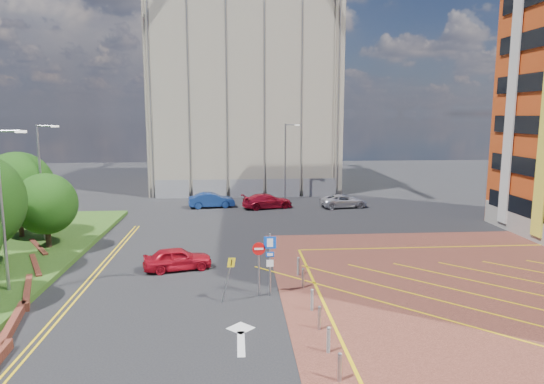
{
  "coord_description": "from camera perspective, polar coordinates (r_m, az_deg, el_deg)",
  "views": [
    {
      "loc": [
        -1.11,
        -21.98,
        8.98
      ],
      "look_at": [
        0.83,
        4.09,
        4.76
      ],
      "focal_mm": 32.0,
      "sensor_mm": 36.0,
      "label": 1
    }
  ],
  "objects": [
    {
      "name": "warning_sign",
      "position": [
        23.53,
        -5.13,
        -9.58
      ],
      "size": [
        0.71,
        0.41,
        2.25
      ],
      "color": "#9EA0A8",
      "rests_on": "ground"
    },
    {
      "name": "tree_c",
      "position": [
        34.78,
        -25.06,
        -1.27
      ],
      "size": [
        4.0,
        4.0,
        4.9
      ],
      "color": "#3D2B1C",
      "rests_on": "grass_bed"
    },
    {
      "name": "construction_fence",
      "position": [
        52.64,
        -1.91,
        0.45
      ],
      "size": [
        21.6,
        0.06,
        2.0
      ],
      "primitive_type": "cube",
      "color": "gray",
      "rests_on": "ground"
    },
    {
      "name": "car_red_left",
      "position": [
        28.94,
        -11.05,
        -7.69
      ],
      "size": [
        4.18,
        2.48,
        1.33
      ],
      "primitive_type": "imported",
      "rotation": [
        0.0,
        0.0,
        1.82
      ],
      "color": "#B50F1F",
      "rests_on": "ground"
    },
    {
      "name": "tree_d",
      "position": [
        38.56,
        -27.74,
        0.5
      ],
      "size": [
        5.0,
        5.0,
        6.08
      ],
      "color": "#3D2B1C",
      "rests_on": "grass_bed"
    },
    {
      "name": "lamp_back",
      "position": [
        50.47,
        1.66,
        3.92
      ],
      "size": [
        1.53,
        0.16,
        8.0
      ],
      "color": "#9EA0A8",
      "rests_on": "ground"
    },
    {
      "name": "construction_building",
      "position": [
        62.03,
        -3.29,
        11.03
      ],
      "size": [
        21.2,
        19.2,
        22.0
      ],
      "primitive_type": "cube",
      "color": "#A09883",
      "rests_on": "ground"
    },
    {
      "name": "sign_cluster",
      "position": [
        24.06,
        -0.73,
        -7.8
      ],
      "size": [
        1.17,
        0.12,
        3.2
      ],
      "color": "#9EA0A8",
      "rests_on": "ground"
    },
    {
      "name": "retaining_wall",
      "position": [
        27.69,
        -27.18,
        -10.36
      ],
      "size": [
        6.06,
        20.33,
        0.4
      ],
      "color": "brown",
      "rests_on": "ground"
    },
    {
      "name": "bollard_row",
      "position": [
        22.29,
        5.0,
        -13.3
      ],
      "size": [
        0.14,
        11.14,
        0.9
      ],
      "color": "#9EA0A8",
      "rests_on": "forecourt"
    },
    {
      "name": "lamp_left_far",
      "position": [
        36.75,
        -25.47,
        1.53
      ],
      "size": [
        1.53,
        0.16,
        8.0
      ],
      "color": "#9EA0A8",
      "rests_on": "grass_bed"
    },
    {
      "name": "car_red_back",
      "position": [
        46.54,
        -0.56,
        -1.07
      ],
      "size": [
        5.17,
        3.1,
        1.4
      ],
      "primitive_type": "imported",
      "rotation": [
        0.0,
        0.0,
        1.82
      ],
      "color": "maroon",
      "rests_on": "ground"
    },
    {
      "name": "car_silver_back",
      "position": [
        47.48,
        8.43,
        -1.05
      ],
      "size": [
        4.81,
        2.74,
        1.27
      ],
      "primitive_type": "imported",
      "rotation": [
        0.0,
        0.0,
        1.72
      ],
      "color": "silver",
      "rests_on": "ground"
    },
    {
      "name": "forecourt",
      "position": [
        28.15,
        29.06,
        -10.6
      ],
      "size": [
        26.0,
        26.0,
        0.02
      ],
      "primitive_type": "cube",
      "color": "brown",
      "rests_on": "ground"
    },
    {
      "name": "lamp_left_near",
      "position": [
        26.87,
        -29.09,
        -1.25
      ],
      "size": [
        1.53,
        0.16,
        8.0
      ],
      "color": "#9EA0A8",
      "rests_on": "grass_bed"
    },
    {
      "name": "ground",
      "position": [
        23.77,
        -1.3,
        -13.02
      ],
      "size": [
        140.0,
        140.0,
        0.0
      ],
      "primitive_type": "plane",
      "color": "black",
      "rests_on": "ground"
    },
    {
      "name": "car_blue_back",
      "position": [
        47.24,
        -7.13,
        -0.96
      ],
      "size": [
        4.59,
        2.16,
        1.45
      ],
      "primitive_type": "imported",
      "rotation": [
        0.0,
        0.0,
        1.72
      ],
      "color": "navy",
      "rests_on": "ground"
    }
  ]
}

